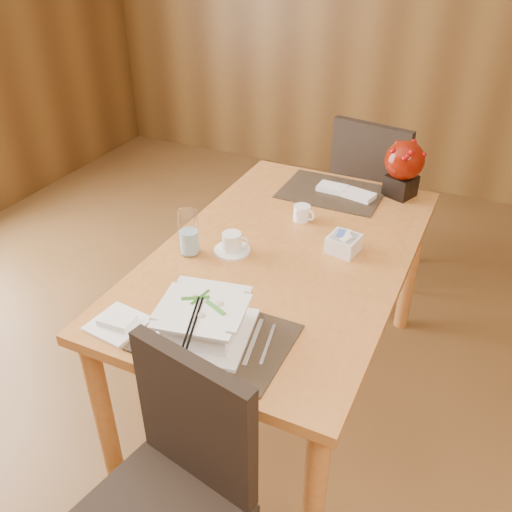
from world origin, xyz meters
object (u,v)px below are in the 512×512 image
at_px(soup_setting, 203,321).
at_px(bread_plate, 118,324).
at_px(creamer_jug, 302,213).
at_px(berry_decor, 404,166).
at_px(far_chair, 374,191).
at_px(dining_table, 285,271).
at_px(coffee_cup, 232,244).
at_px(water_glass, 189,233).
at_px(near_chair, 172,485).
at_px(sugar_caddy, 343,244).

distance_m(soup_setting, bread_plate, 0.28).
xyz_separation_m(creamer_jug, bread_plate, (-0.27, -0.88, -0.03)).
xyz_separation_m(creamer_jug, berry_decor, (0.32, 0.40, 0.11)).
bearing_deg(berry_decor, far_chair, 115.23).
bearing_deg(soup_setting, dining_table, 75.01).
height_order(coffee_cup, water_glass, water_glass).
bearing_deg(coffee_cup, soup_setting, -72.83).
xyz_separation_m(dining_table, near_chair, (0.04, -0.90, -0.15)).
bearing_deg(near_chair, berry_decor, 92.30).
distance_m(coffee_cup, berry_decor, 0.89).
bearing_deg(sugar_caddy, water_glass, -153.36).
xyz_separation_m(creamer_jug, far_chair, (0.11, 0.84, -0.25)).
distance_m(dining_table, creamer_jug, 0.28).
relative_size(coffee_cup, berry_decor, 0.54).
distance_m(creamer_jug, far_chair, 0.88).
distance_m(soup_setting, creamer_jug, 0.80).
relative_size(dining_table, creamer_jug, 16.68).
bearing_deg(dining_table, creamer_jug, 97.43).
distance_m(dining_table, coffee_cup, 0.24).
bearing_deg(water_glass, sugar_caddy, 26.64).
height_order(sugar_caddy, bread_plate, sugar_caddy).
xyz_separation_m(sugar_caddy, near_chair, (-0.16, -0.99, -0.28)).
height_order(berry_decor, far_chair, berry_decor).
distance_m(soup_setting, water_glass, 0.47).
xyz_separation_m(water_glass, bread_plate, (0.01, -0.46, -0.08)).
bearing_deg(berry_decor, bread_plate, -114.81).
relative_size(water_glass, bread_plate, 1.12).
bearing_deg(berry_decor, soup_setting, -105.11).
bearing_deg(berry_decor, creamer_jug, -128.39).
height_order(creamer_jug, far_chair, far_chair).
xyz_separation_m(soup_setting, coffee_cup, (-0.14, 0.46, -0.02)).
bearing_deg(far_chair, soup_setting, 95.84).
relative_size(creamer_jug, bread_plate, 0.56).
height_order(berry_decor, near_chair, berry_decor).
distance_m(coffee_cup, sugar_caddy, 0.42).
bearing_deg(water_glass, soup_setting, -53.71).
height_order(water_glass, far_chair, far_chair).
distance_m(berry_decor, near_chair, 1.62).
height_order(creamer_jug, bread_plate, creamer_jug).
bearing_deg(bread_plate, water_glass, 91.64).
height_order(water_glass, near_chair, water_glass).
bearing_deg(sugar_caddy, near_chair, -98.98).
bearing_deg(creamer_jug, dining_table, -69.30).
height_order(creamer_jug, berry_decor, berry_decor).
bearing_deg(soup_setting, creamer_jug, 78.62).
bearing_deg(far_chair, bread_plate, 87.33).
xyz_separation_m(berry_decor, bread_plate, (-0.59, -1.28, -0.14)).
bearing_deg(bread_plate, near_chair, -37.77).
bearing_deg(berry_decor, coffee_cup, -122.11).
bearing_deg(far_chair, berry_decor, 125.25).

